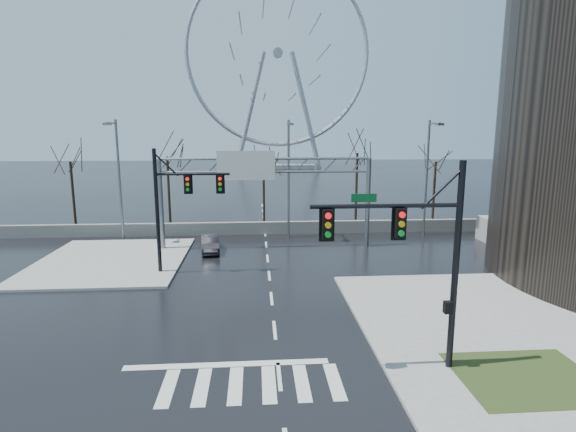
{
  "coord_description": "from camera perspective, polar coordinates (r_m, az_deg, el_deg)",
  "views": [
    {
      "loc": [
        -0.78,
        -19.35,
        8.95
      ],
      "look_at": [
        1.14,
        7.17,
        4.0
      ],
      "focal_mm": 28.0,
      "sensor_mm": 36.0,
      "label": 1
    }
  ],
  "objects": [
    {
      "name": "grass_strip",
      "position": [
        19.46,
        28.04,
        -17.64
      ],
      "size": [
        5.0,
        4.0,
        0.02
      ],
      "primitive_type": "cube",
      "color": "#2C3817",
      "rests_on": "sidewalk_near"
    },
    {
      "name": "tree_right",
      "position": [
        44.03,
        8.77,
        6.87
      ],
      "size": [
        3.9,
        3.9,
        7.8
      ],
      "color": "black",
      "rests_on": "ground"
    },
    {
      "name": "tree_far_right",
      "position": [
        46.98,
        18.21,
        5.71
      ],
      "size": [
        3.4,
        3.4,
        6.8
      ],
      "color": "black",
      "rests_on": "ground"
    },
    {
      "name": "car",
      "position": [
        34.72,
        -9.86,
        -3.49
      ],
      "size": [
        1.76,
        3.89,
        1.24
      ],
      "primitive_type": "imported",
      "rotation": [
        0.0,
        0.0,
        0.12
      ],
      "color": "black",
      "rests_on": "ground"
    },
    {
      "name": "sidewalk_far",
      "position": [
        34.14,
        -21.49,
        -5.27
      ],
      "size": [
        10.0,
        12.0,
        0.15
      ],
      "primitive_type": "cube",
      "color": "gray",
      "rests_on": "ground"
    },
    {
      "name": "barrier_wall",
      "position": [
        40.24,
        -2.94,
        -1.51
      ],
      "size": [
        52.0,
        0.5,
        1.1
      ],
      "primitive_type": "cube",
      "color": "slate",
      "rests_on": "ground"
    },
    {
      "name": "streetlight_mid",
      "position": [
        37.74,
        0.1,
        5.89
      ],
      "size": [
        0.5,
        2.55,
        10.0
      ],
      "color": "slate",
      "rests_on": "ground"
    },
    {
      "name": "tree_center",
      "position": [
        44.01,
        -3.12,
        5.61
      ],
      "size": [
        3.25,
        3.25,
        6.5
      ],
      "color": "black",
      "rests_on": "ground"
    },
    {
      "name": "tree_left",
      "position": [
        43.73,
        -15.06,
        6.29
      ],
      "size": [
        3.75,
        3.75,
        7.5
      ],
      "color": "black",
      "rests_on": "ground"
    },
    {
      "name": "signal_mast_near",
      "position": [
        16.91,
        16.54,
        -3.85
      ],
      "size": [
        5.52,
        0.41,
        8.0
      ],
      "color": "black",
      "rests_on": "ground"
    },
    {
      "name": "ferris_wheel",
      "position": [
        115.77,
        -1.3,
        19.09
      ],
      "size": [
        45.0,
        6.0,
        50.91
      ],
      "color": "gray",
      "rests_on": "ground"
    },
    {
      "name": "streetlight_right",
      "position": [
        40.43,
        17.41,
        5.73
      ],
      "size": [
        0.5,
        2.55,
        10.0
      ],
      "color": "slate",
      "rests_on": "ground"
    },
    {
      "name": "tree_far_left",
      "position": [
        46.76,
        -25.85,
        5.36
      ],
      "size": [
        3.5,
        3.5,
        7.0
      ],
      "color": "black",
      "rests_on": "ground"
    },
    {
      "name": "sign_gantry",
      "position": [
        34.51,
        -3.45,
        4.26
      ],
      "size": [
        16.36,
        0.4,
        7.6
      ],
      "color": "slate",
      "rests_on": "ground"
    },
    {
      "name": "streetlight_left",
      "position": [
        39.27,
        -20.82,
        5.39
      ],
      "size": [
        0.5,
        2.55,
        10.0
      ],
      "color": "slate",
      "rests_on": "ground"
    },
    {
      "name": "sidewalk_right_ext",
      "position": [
        25.51,
        21.56,
        -10.58
      ],
      "size": [
        12.0,
        10.0,
        0.15
      ],
      "primitive_type": "cube",
      "color": "gray",
      "rests_on": "ground"
    },
    {
      "name": "signal_mast_far",
      "position": [
        29.05,
        -14.19,
        2.08
      ],
      "size": [
        4.72,
        0.41,
        8.0
      ],
      "color": "black",
      "rests_on": "ground"
    },
    {
      "name": "ground",
      "position": [
        21.33,
        -1.71,
        -14.27
      ],
      "size": [
        260.0,
        260.0,
        0.0
      ],
      "primitive_type": "plane",
      "color": "black",
      "rests_on": "ground"
    }
  ]
}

